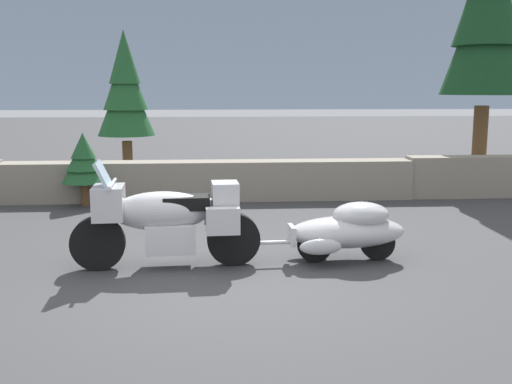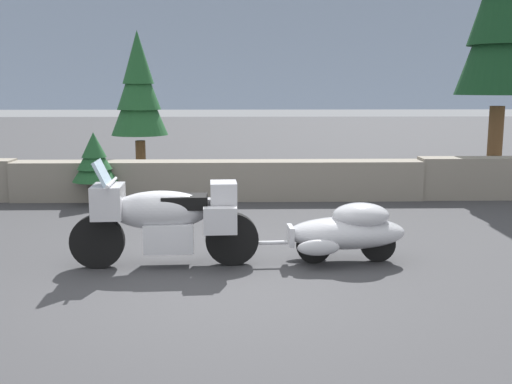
# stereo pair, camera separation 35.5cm
# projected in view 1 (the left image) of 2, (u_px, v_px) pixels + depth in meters

# --- Properties ---
(ground_plane) EXTENTS (80.00, 80.00, 0.00)m
(ground_plane) POSITION_uv_depth(u_px,v_px,m) (206.00, 284.00, 6.87)
(ground_plane) COLOR #38383A
(stone_guard_wall) EXTENTS (24.00, 0.59, 0.83)m
(stone_guard_wall) POSITION_uv_depth(u_px,v_px,m) (209.00, 180.00, 11.96)
(stone_guard_wall) COLOR gray
(stone_guard_wall) RESTS_ON ground
(distant_ridgeline) EXTENTS (240.00, 80.00, 16.00)m
(distant_ridgeline) POSITION_uv_depth(u_px,v_px,m) (212.00, 51.00, 99.15)
(distant_ridgeline) COLOR #8C9EB7
(distant_ridgeline) RESTS_ON ground
(touring_motorcycle) EXTENTS (2.31, 0.81, 1.33)m
(touring_motorcycle) POSITION_uv_depth(u_px,v_px,m) (165.00, 218.00, 7.41)
(touring_motorcycle) COLOR black
(touring_motorcycle) RESTS_ON ground
(car_shaped_trailer) EXTENTS (2.22, 0.81, 0.76)m
(car_shaped_trailer) POSITION_uv_depth(u_px,v_px,m) (348.00, 229.00, 7.73)
(car_shaped_trailer) COLOR black
(car_shaped_trailer) RESTS_ON ground
(pine_tree_tall) EXTENTS (1.85, 1.85, 6.24)m
(pine_tree_tall) POSITION_uv_depth(u_px,v_px,m) (488.00, 6.00, 12.91)
(pine_tree_tall) COLOR brown
(pine_tree_tall) RESTS_ON ground
(pine_tree_secondary) EXTENTS (1.27, 1.27, 3.45)m
(pine_tree_secondary) POSITION_uv_depth(u_px,v_px,m) (125.00, 89.00, 13.54)
(pine_tree_secondary) COLOR brown
(pine_tree_secondary) RESTS_ON ground
(pine_sapling_near) EXTENTS (0.84, 0.84, 1.37)m
(pine_sapling_near) POSITION_uv_depth(u_px,v_px,m) (84.00, 160.00, 11.29)
(pine_sapling_near) COLOR brown
(pine_sapling_near) RESTS_ON ground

